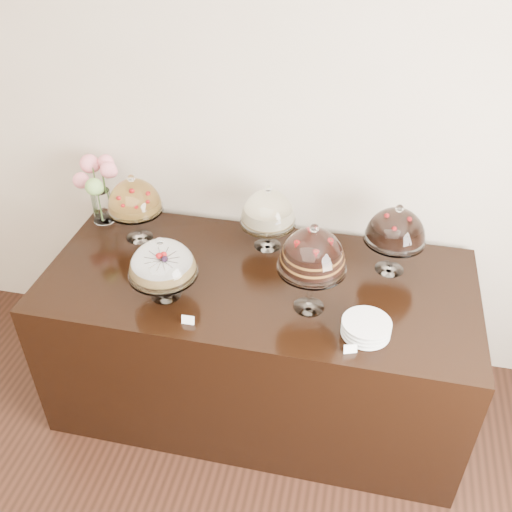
% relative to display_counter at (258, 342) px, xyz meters
% --- Properties ---
extents(wall_back, '(5.00, 0.04, 3.00)m').
position_rel_display_counter_xyz_m(wall_back, '(-0.20, 0.55, 1.05)').
color(wall_back, beige).
rests_on(wall_back, ground).
extents(display_counter, '(2.20, 1.00, 0.90)m').
position_rel_display_counter_xyz_m(display_counter, '(0.00, 0.00, 0.00)').
color(display_counter, black).
rests_on(display_counter, ground).
extents(cake_stand_sugar_sponge, '(0.34, 0.34, 0.34)m').
position_rel_display_counter_xyz_m(cake_stand_sugar_sponge, '(-0.42, -0.22, 0.65)').
color(cake_stand_sugar_sponge, white).
rests_on(cake_stand_sugar_sponge, display_counter).
extents(cake_stand_choco_layer, '(0.32, 0.32, 0.47)m').
position_rel_display_counter_xyz_m(cake_stand_choco_layer, '(0.28, -0.16, 0.77)').
color(cake_stand_choco_layer, white).
rests_on(cake_stand_choco_layer, display_counter).
extents(cake_stand_cheesecake, '(0.30, 0.30, 0.37)m').
position_rel_display_counter_xyz_m(cake_stand_cheesecake, '(-0.01, 0.30, 0.68)').
color(cake_stand_cheesecake, white).
rests_on(cake_stand_cheesecake, display_counter).
extents(cake_stand_dark_choco, '(0.31, 0.31, 0.39)m').
position_rel_display_counter_xyz_m(cake_stand_dark_choco, '(0.65, 0.23, 0.70)').
color(cake_stand_dark_choco, white).
rests_on(cake_stand_dark_choco, display_counter).
extents(cake_stand_fruit_tart, '(0.30, 0.30, 0.39)m').
position_rel_display_counter_xyz_m(cake_stand_fruit_tart, '(-0.73, 0.22, 0.70)').
color(cake_stand_fruit_tart, white).
rests_on(cake_stand_fruit_tart, display_counter).
extents(flower_vase, '(0.24, 0.32, 0.38)m').
position_rel_display_counter_xyz_m(flower_vase, '(-1.00, 0.35, 0.69)').
color(flower_vase, white).
rests_on(flower_vase, display_counter).
extents(plate_stack, '(0.22, 0.22, 0.07)m').
position_rel_display_counter_xyz_m(plate_stack, '(0.56, -0.29, 0.49)').
color(plate_stack, white).
rests_on(plate_stack, display_counter).
extents(price_card_left, '(0.06, 0.02, 0.04)m').
position_rel_display_counter_xyz_m(price_card_left, '(-0.25, -0.39, 0.47)').
color(price_card_left, white).
rests_on(price_card_left, display_counter).
extents(price_card_right, '(0.06, 0.03, 0.04)m').
position_rel_display_counter_xyz_m(price_card_right, '(0.50, -0.42, 0.47)').
color(price_card_right, white).
rests_on(price_card_right, display_counter).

